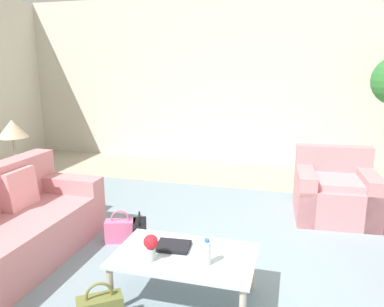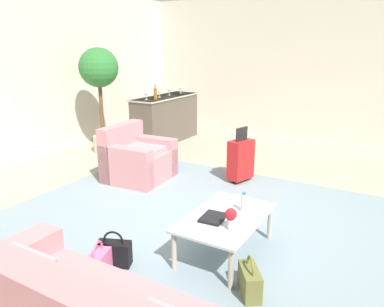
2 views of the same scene
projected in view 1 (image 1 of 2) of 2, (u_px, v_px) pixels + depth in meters
The scene contains 12 objects.
ground_plane at pixel (243, 275), 3.38m from camera, with size 12.00×12.00×0.00m, color #A89E89.
wall_back at pixel (276, 82), 6.83m from camera, with size 10.24×0.12×3.10m, color beige.
area_rug at pixel (185, 255), 3.72m from camera, with size 5.20×4.40×0.01m, color gray.
armchair at pixel (334, 193), 4.64m from camera, with size 0.98×0.92×0.84m.
coffee_table at pixel (185, 260), 2.93m from camera, with size 1.10×0.68×0.41m.
water_bottle at pixel (207, 253), 2.75m from camera, with size 0.06×0.06×0.20m.
coffee_table_book at pixel (173, 246), 3.02m from camera, with size 0.27×0.21×0.03m, color black.
flower_vase at pixel (151, 245), 2.80m from camera, with size 0.11×0.11×0.21m.
side_table at pixel (18, 183), 5.07m from camera, with size 0.58×0.58×0.57m, color #513823.
table_lamp at pixel (12, 130), 4.91m from camera, with size 0.39×0.39×0.58m.
handbag_black at pixel (140, 232), 3.94m from camera, with size 0.25×0.35×0.36m.
handbag_pink at pixel (121, 230), 3.98m from camera, with size 0.35×0.23×0.36m.
Camera 1 is at (0.36, -3.05, 1.84)m, focal length 35.00 mm.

